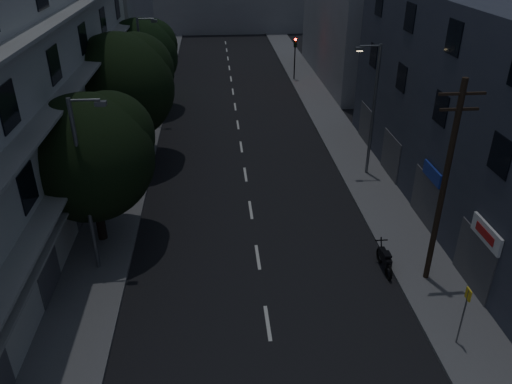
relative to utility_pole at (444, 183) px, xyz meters
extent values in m
plane|color=black|center=(-7.33, 16.33, -4.87)|extent=(160.00, 160.00, 0.00)
cube|color=#565659|center=(-14.83, 16.33, -4.79)|extent=(3.00, 90.00, 0.15)
cube|color=#565659|center=(0.17, 16.33, -4.79)|extent=(3.00, 90.00, 0.15)
cube|color=beige|center=(-7.33, -2.17, -4.86)|extent=(0.15, 2.00, 0.01)
cube|color=beige|center=(-7.33, 2.33, -4.86)|extent=(0.15, 2.00, 0.01)
cube|color=beige|center=(-7.33, 6.83, -4.86)|extent=(0.15, 2.00, 0.01)
cube|color=beige|center=(-7.33, 11.33, -4.86)|extent=(0.15, 2.00, 0.01)
cube|color=beige|center=(-7.33, 15.83, -4.86)|extent=(0.15, 2.00, 0.01)
cube|color=beige|center=(-7.33, 20.33, -4.86)|extent=(0.15, 2.00, 0.01)
cube|color=beige|center=(-7.33, 24.83, -4.86)|extent=(0.15, 2.00, 0.01)
cube|color=beige|center=(-7.33, 29.33, -4.86)|extent=(0.15, 2.00, 0.01)
cube|color=beige|center=(-7.33, 33.83, -4.86)|extent=(0.15, 2.00, 0.01)
cube|color=beige|center=(-7.33, 38.33, -4.86)|extent=(0.15, 2.00, 0.01)
cube|color=beige|center=(-7.33, 42.83, -4.86)|extent=(0.15, 2.00, 0.01)
cube|color=beige|center=(-7.33, 47.33, -4.86)|extent=(0.15, 2.00, 0.01)
cube|color=beige|center=(-7.33, 51.83, -4.86)|extent=(0.15, 2.00, 0.01)
cube|color=#ADADA7|center=(-19.33, 9.33, 2.13)|extent=(6.00, 36.00, 14.00)
cube|color=black|center=(-16.31, 0.33, -2.87)|extent=(0.06, 1.60, 1.60)
cube|color=black|center=(-16.31, 6.33, -2.87)|extent=(0.06, 1.60, 1.60)
cube|color=black|center=(-16.31, 12.33, -2.87)|extent=(0.06, 1.60, 1.60)
cube|color=black|center=(-16.31, 18.33, -2.87)|extent=(0.06, 1.60, 1.60)
cube|color=black|center=(-16.31, 24.33, -2.87)|extent=(0.06, 1.60, 1.60)
cube|color=black|center=(-16.31, 0.33, 0.33)|extent=(0.06, 1.60, 1.60)
cube|color=black|center=(-16.31, 6.33, 0.33)|extent=(0.06, 1.60, 1.60)
cube|color=black|center=(-16.31, 12.33, 0.33)|extent=(0.06, 1.60, 1.60)
cube|color=black|center=(-16.31, 18.33, 0.33)|extent=(0.06, 1.60, 1.60)
cube|color=black|center=(-16.31, 24.33, 0.33)|extent=(0.06, 1.60, 1.60)
cube|color=black|center=(-16.31, 0.33, 3.53)|extent=(0.06, 1.60, 1.60)
cube|color=black|center=(-16.31, 6.33, 3.53)|extent=(0.06, 1.60, 1.60)
cube|color=black|center=(-16.31, 12.33, 3.53)|extent=(0.06, 1.60, 1.60)
cube|color=black|center=(-16.31, 18.33, 3.53)|extent=(0.06, 1.60, 1.60)
cube|color=black|center=(-16.31, 24.33, 3.53)|extent=(0.06, 1.60, 1.60)
cube|color=gray|center=(-15.83, 9.33, -0.87)|extent=(1.00, 32.40, 0.12)
cube|color=gray|center=(-15.83, 9.33, 2.33)|extent=(1.00, 32.40, 0.12)
cube|color=gray|center=(-15.83, 9.33, 5.53)|extent=(1.00, 32.40, 0.12)
cube|color=gray|center=(-15.93, 9.33, -1.77)|extent=(0.80, 32.40, 0.12)
cube|color=#424247|center=(-16.30, 0.33, -3.47)|extent=(0.06, 2.40, 2.40)
cube|color=#424247|center=(-16.30, 6.33, -3.47)|extent=(0.06, 2.40, 2.40)
cube|color=#424247|center=(-16.30, 12.33, -3.47)|extent=(0.06, 2.40, 2.40)
cube|color=#424247|center=(-16.30, 18.33, -3.47)|extent=(0.06, 2.40, 2.40)
cube|color=#424247|center=(-16.30, 24.33, -3.47)|extent=(0.06, 2.40, 2.40)
cube|color=#2E323F|center=(4.67, 5.33, 0.63)|extent=(6.00, 28.00, 11.00)
cube|color=black|center=(1.65, -0.67, 1.43)|extent=(0.06, 1.40, 1.50)
cube|color=black|center=(1.65, 4.83, 1.43)|extent=(0.06, 1.40, 1.50)
cube|color=black|center=(1.65, 10.33, 1.43)|extent=(0.06, 1.40, 1.50)
cube|color=black|center=(1.65, 15.83, 1.43)|extent=(0.06, 1.40, 1.50)
cube|color=black|center=(1.65, 4.83, 4.73)|extent=(0.06, 1.40, 1.50)
cube|color=black|center=(1.65, 10.33, 4.73)|extent=(0.06, 1.40, 1.50)
cube|color=black|center=(1.65, 15.83, 4.73)|extent=(0.06, 1.40, 1.50)
cube|color=#424247|center=(1.64, -0.67, -3.47)|extent=(0.06, 3.00, 2.60)
cube|color=#424247|center=(1.64, 4.83, -3.47)|extent=(0.06, 3.00, 2.60)
cube|color=#424247|center=(1.64, 10.33, -3.47)|extent=(0.06, 3.00, 2.60)
cube|color=#424247|center=(1.64, 15.83, -3.47)|extent=(0.06, 3.00, 2.60)
cube|color=silver|center=(1.57, -1.17, -1.77)|extent=(0.12, 2.20, 0.80)
cube|color=#B21414|center=(1.49, -1.17, -1.77)|extent=(0.02, 1.40, 0.36)
cube|color=navy|center=(1.57, 4.33, -1.77)|extent=(0.12, 2.00, 0.70)
cube|color=slate|center=(4.67, 33.33, 1.63)|extent=(6.00, 20.00, 13.00)
cylinder|color=black|center=(-14.96, 4.44, -2.71)|extent=(0.44, 0.44, 4.01)
sphere|color=black|center=(-14.96, 4.44, -0.31)|extent=(6.01, 6.01, 6.01)
sphere|color=black|center=(-14.05, 5.19, 0.44)|extent=(4.21, 4.21, 4.21)
sphere|color=black|center=(-15.71, 3.83, 0.14)|extent=(3.91, 3.91, 3.91)
cylinder|color=black|center=(-14.93, 13.98, -2.48)|extent=(0.44, 0.44, 4.47)
sphere|color=black|center=(-14.93, 13.98, 0.20)|extent=(6.73, 6.73, 6.73)
sphere|color=black|center=(-13.92, 14.82, 1.04)|extent=(4.71, 4.71, 4.71)
sphere|color=black|center=(-15.77, 13.30, 0.71)|extent=(4.38, 4.38, 4.38)
cylinder|color=black|center=(-14.97, 24.46, -2.70)|extent=(0.44, 0.44, 4.04)
sphere|color=black|center=(-14.97, 24.46, -0.27)|extent=(6.03, 6.03, 6.03)
sphere|color=black|center=(-14.07, 25.22, 0.48)|extent=(4.22, 4.22, 4.22)
sphere|color=black|center=(-15.73, 23.86, 0.18)|extent=(3.92, 3.92, 3.92)
cylinder|color=black|center=(-0.94, 32.66, -3.12)|extent=(0.12, 0.12, 3.20)
cube|color=black|center=(-0.94, 32.66, -1.07)|extent=(0.28, 0.22, 0.90)
sphere|color=#FF0C05|center=(-0.94, 32.51, -0.74)|extent=(0.22, 0.22, 0.22)
sphere|color=#3F330C|center=(-0.94, 32.51, -1.04)|extent=(0.22, 0.22, 0.22)
sphere|color=black|center=(-0.94, 32.51, -1.34)|extent=(0.22, 0.22, 0.22)
cylinder|color=black|center=(-14.02, 30.90, -3.12)|extent=(0.12, 0.12, 3.20)
cube|color=black|center=(-14.02, 30.90, -1.07)|extent=(0.28, 0.22, 0.90)
sphere|color=black|center=(-14.02, 30.75, -0.74)|extent=(0.22, 0.22, 0.22)
sphere|color=#3F330C|center=(-14.02, 30.75, -1.04)|extent=(0.22, 0.22, 0.22)
sphere|color=#0CFF26|center=(-14.02, 30.75, -1.34)|extent=(0.22, 0.22, 0.22)
cylinder|color=slate|center=(-14.71, 2.02, -0.72)|extent=(0.18, 0.18, 8.00)
cylinder|color=slate|center=(-14.11, 2.02, 3.18)|extent=(1.20, 0.10, 0.10)
cube|color=slate|center=(-13.51, 2.02, 3.03)|extent=(0.45, 0.25, 0.18)
cube|color=#4C4C4C|center=(-13.51, 2.02, 2.93)|extent=(0.35, 0.18, 0.04)
cylinder|color=#5B5E62|center=(0.33, 10.69, -0.72)|extent=(0.18, 0.18, 8.00)
cylinder|color=#5B5E62|center=(-0.27, 10.69, 3.18)|extent=(1.20, 0.10, 0.10)
cube|color=#5B5E62|center=(-0.87, 10.69, 3.03)|extent=(0.45, 0.25, 0.18)
cube|color=#FFD88C|center=(-0.87, 10.69, 2.93)|extent=(0.35, 0.18, 0.04)
cylinder|color=#5A5D62|center=(-14.45, 21.04, -0.72)|extent=(0.18, 0.18, 8.00)
cylinder|color=#5A5D62|center=(-13.85, 21.04, 3.18)|extent=(1.20, 0.10, 0.10)
cube|color=#5A5D62|center=(-13.25, 21.04, 3.03)|extent=(0.45, 0.25, 0.18)
cube|color=#4C4C4C|center=(-13.25, 21.04, 2.93)|extent=(0.35, 0.18, 0.04)
cylinder|color=black|center=(0.00, 0.00, -0.22)|extent=(0.24, 0.24, 9.00)
cube|color=black|center=(0.00, 0.00, 3.68)|extent=(1.80, 0.10, 0.10)
cube|color=black|center=(0.00, 0.00, 3.08)|extent=(1.50, 0.10, 0.10)
cylinder|color=#595B60|center=(-0.38, -3.95, -3.47)|extent=(0.06, 0.06, 2.50)
cube|color=yellow|center=(-0.38, -3.95, -2.42)|extent=(0.05, 0.35, 0.45)
torus|color=black|center=(-1.63, 0.25, -4.54)|extent=(0.12, 0.76, 0.76)
torus|color=black|center=(-1.64, 1.54, -4.54)|extent=(0.12, 0.76, 0.76)
cube|color=black|center=(-1.64, 0.90, -4.20)|extent=(0.27, 1.19, 0.38)
cube|color=black|center=(-1.64, 0.73, -3.92)|extent=(0.32, 0.49, 0.11)
cylinder|color=black|center=(-1.64, 1.49, -4.06)|extent=(0.07, 0.47, 0.91)
cube|color=black|center=(-1.64, 1.60, -3.74)|extent=(0.59, 0.04, 0.04)
camera|label=1|loc=(-9.08, -17.14, 9.14)|focal=35.00mm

